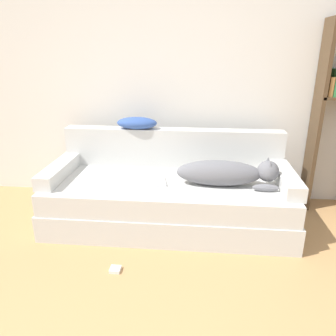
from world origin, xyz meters
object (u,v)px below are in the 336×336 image
at_px(couch, 169,202).
at_px(power_adapter, 115,269).
at_px(dog, 227,173).
at_px(laptop, 146,181).
at_px(throw_pillow, 137,123).

bearing_deg(couch, power_adapter, -113.16).
xyz_separation_m(dog, laptop, (-0.69, -0.01, -0.10)).
distance_m(dog, laptop, 0.70).
distance_m(dog, throw_pillow, 0.99).
height_order(laptop, power_adapter, laptop).
relative_size(dog, power_adapter, 11.21).
bearing_deg(throw_pillow, power_adapter, -88.78).
xyz_separation_m(couch, power_adapter, (-0.32, -0.75, -0.19)).
relative_size(couch, laptop, 5.64).
relative_size(dog, throw_pillow, 2.21).
bearing_deg(throw_pillow, dog, -27.20).
bearing_deg(power_adapter, couch, 66.84).
bearing_deg(power_adapter, dog, 40.04).
xyz_separation_m(dog, throw_pillow, (-0.84, 0.43, 0.31)).
height_order(couch, laptop, laptop).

